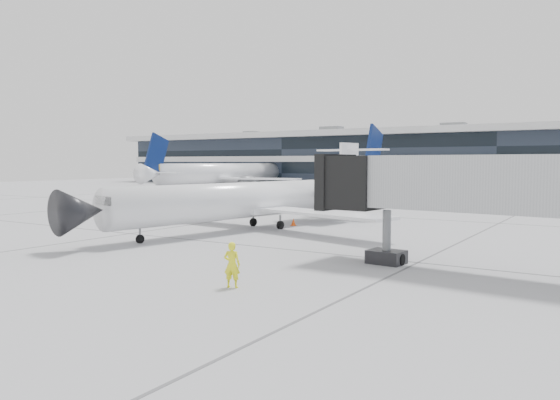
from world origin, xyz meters
The scene contains 9 objects.
ground centered at (0.00, 0.00, 0.00)m, with size 220.00×220.00×0.00m, color #9B9B9E.
terminal centered at (0.00, 82.00, 5.00)m, with size 170.00×22.00×10.00m, color black.
bg_jet_left centered at (-45.00, 55.00, 0.00)m, with size 32.00×40.00×9.60m, color white, non-canonical shape.
bg_jet_center centered at (-8.00, 55.00, 0.00)m, with size 32.00×40.00×9.60m, color white, non-canonical shape.
regional_jet centered at (-4.27, 6.81, 2.23)m, with size 22.57×28.14×6.53m.
jet_bridge centered at (14.80, -1.58, 3.90)m, with size 16.66×4.63×5.35m.
ramp_worker centered at (5.59, -9.00, 0.90)m, with size 0.65×0.43×1.79m, color #F9FA1A.
traffic_cone centered at (-2.98, 9.93, 0.28)m, with size 0.46×0.46×0.58m.
far_tug centered at (-24.41, 23.86, 0.71)m, with size 1.80×2.67×1.58m.
Camera 1 is at (18.33, -25.63, 4.87)m, focal length 35.00 mm.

